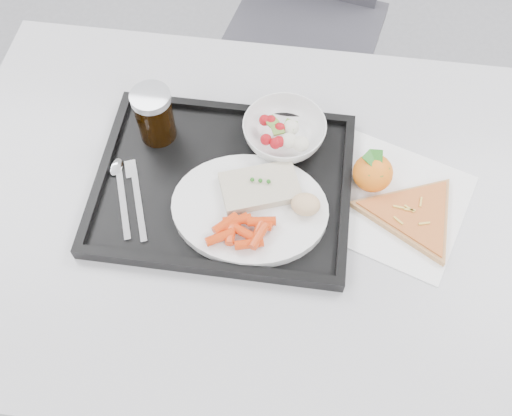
% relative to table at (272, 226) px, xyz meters
% --- Properties ---
extents(room, '(6.04, 7.04, 2.84)m').
position_rel_table_xyz_m(room, '(0.00, -0.30, 0.72)').
color(room, slate).
rests_on(room, ground).
extents(table, '(1.20, 0.80, 0.75)m').
position_rel_table_xyz_m(table, '(0.00, 0.00, 0.00)').
color(table, '#B7B7B9').
rests_on(table, ground).
extents(tray, '(0.45, 0.35, 0.03)m').
position_rel_table_xyz_m(tray, '(-0.09, 0.03, 0.08)').
color(tray, black).
rests_on(tray, table).
extents(dinner_plate, '(0.27, 0.27, 0.02)m').
position_rel_table_xyz_m(dinner_plate, '(-0.04, -0.02, 0.09)').
color(dinner_plate, white).
rests_on(dinner_plate, tray).
extents(fish_fillet, '(0.15, 0.12, 0.03)m').
position_rel_table_xyz_m(fish_fillet, '(-0.02, 0.01, 0.11)').
color(fish_fillet, beige).
rests_on(fish_fillet, dinner_plate).
extents(bread_roll, '(0.06, 0.05, 0.03)m').
position_rel_table_xyz_m(bread_roll, '(0.06, -0.02, 0.12)').
color(bread_roll, tan).
rests_on(bread_roll, dinner_plate).
extents(salad_bowl, '(0.15, 0.15, 0.05)m').
position_rel_table_xyz_m(salad_bowl, '(0.00, 0.14, 0.11)').
color(salad_bowl, white).
rests_on(salad_bowl, tray).
extents(cola_glass, '(0.07, 0.07, 0.11)m').
position_rel_table_xyz_m(cola_glass, '(-0.23, 0.12, 0.14)').
color(cola_glass, black).
rests_on(cola_glass, tray).
extents(cutlery, '(0.11, 0.17, 0.01)m').
position_rel_table_xyz_m(cutlery, '(-0.26, -0.01, 0.08)').
color(cutlery, silver).
rests_on(cutlery, tray).
extents(napkin, '(0.31, 0.31, 0.00)m').
position_rel_table_xyz_m(napkin, '(0.21, 0.04, 0.07)').
color(napkin, white).
rests_on(napkin, table).
extents(tangerine, '(0.09, 0.09, 0.07)m').
position_rel_table_xyz_m(tangerine, '(0.17, 0.07, 0.10)').
color(tangerine, orange).
rests_on(tangerine, napkin).
extents(pizza_slice, '(0.24, 0.24, 0.02)m').
position_rel_table_xyz_m(pizza_slice, '(0.24, 0.01, 0.08)').
color(pizza_slice, tan).
rests_on(pizza_slice, napkin).
extents(carrot_pile, '(0.11, 0.07, 0.02)m').
position_rel_table_xyz_m(carrot_pile, '(-0.04, -0.07, 0.11)').
color(carrot_pile, red).
rests_on(carrot_pile, dinner_plate).
extents(salad_contents, '(0.10, 0.07, 0.03)m').
position_rel_table_xyz_m(salad_contents, '(0.00, 0.13, 0.12)').
color(salad_contents, '#A40D14').
rests_on(salad_contents, salad_bowl).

